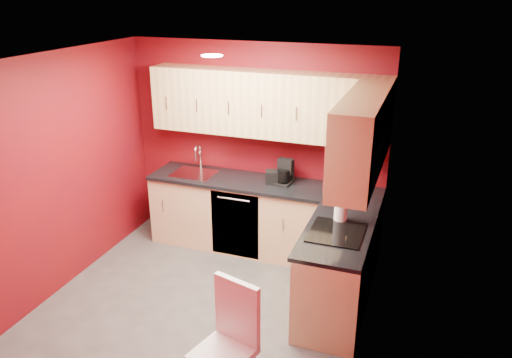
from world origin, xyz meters
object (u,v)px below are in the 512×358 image
Objects in this scene: microwave at (354,159)px; paper_towel at (341,207)px; sink at (195,170)px; napkin_holder at (272,177)px; dining_chair at (223,348)px; coffee_maker at (284,172)px.

microwave reaches higher than paper_towel.
sink is (-2.09, 1.00, -0.72)m from microwave.
napkin_holder is 2.47m from dining_chair.
dining_chair is at bearing -80.80° from napkin_holder.
coffee_maker is 0.15m from napkin_holder.
microwave is 0.67m from paper_towel.
dining_chair is (-0.69, -1.40, -1.15)m from microwave.
paper_towel reaches higher than coffee_maker.
sink reaches higher than napkin_holder.
microwave is 2.43m from sink.
coffee_maker reaches higher than napkin_holder.
coffee_maker is at bearing 0.58° from sink.
microwave is at bearing -25.60° from sink.
sink is at bearing 159.57° from paper_towel.
coffee_maker is 1.90× the size of napkin_holder.
paper_towel is (0.81, -0.74, 0.00)m from coffee_maker.
coffee_maker reaches higher than dining_chair.
paper_towel is (0.95, -0.72, 0.07)m from napkin_holder.
napkin_holder is at bearing -165.16° from coffee_maker.
sink is at bearing 179.60° from napkin_holder.
microwave is 1.94m from dining_chair.
napkin_holder is at bearing 115.20° from dining_chair.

